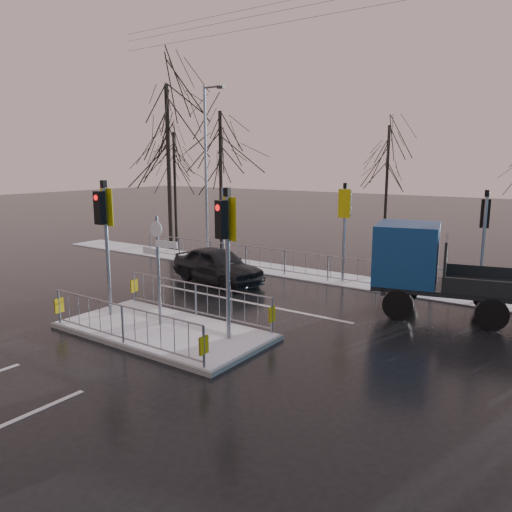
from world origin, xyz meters
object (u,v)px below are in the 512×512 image
Objects in this scene: street_lamp_left at (207,165)px; traffic_island at (163,319)px; car_far_lane at (218,265)px; flatbed_truck at (435,267)px.

traffic_island is at bearing -55.93° from street_lamp_left.
street_lamp_left reaches higher than car_far_lane.
street_lamp_left reaches higher than traffic_island.
traffic_island is 1.46× the size of car_far_lane.
flatbed_truck is (5.62, 6.07, 1.09)m from traffic_island.
street_lamp_left is (-4.00, 4.14, 3.79)m from car_far_lane.
car_far_lane is at bearing 114.30° from traffic_island.
street_lamp_left is at bearing 164.14° from flatbed_truck.
traffic_island is 12.17m from street_lamp_left.
traffic_island is 5.88m from car_far_lane.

